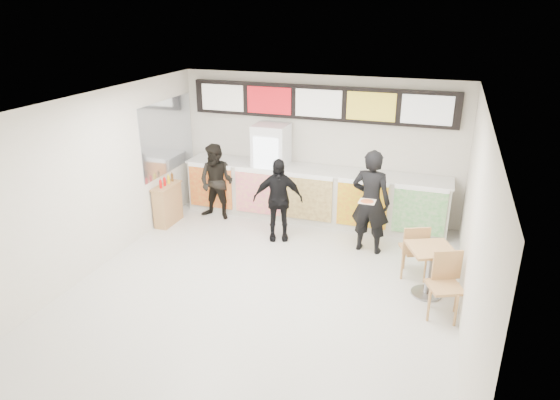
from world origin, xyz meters
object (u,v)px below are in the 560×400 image
at_px(service_counter, 313,195).
at_px(customer_mid, 278,200).
at_px(customer_main, 371,202).
at_px(cafe_table, 430,262).
at_px(drinks_fridge, 271,171).
at_px(customer_left, 217,182).
at_px(condiment_ledge, 168,204).

distance_m(service_counter, customer_mid, 1.20).
relative_size(customer_main, cafe_table, 1.14).
bearing_deg(drinks_fridge, customer_left, -151.51).
bearing_deg(customer_main, service_counter, -30.93).
bearing_deg(customer_main, customer_left, -1.87).
xyz_separation_m(service_counter, drinks_fridge, (-0.93, 0.02, 0.43)).
bearing_deg(service_counter, cafe_table, -42.57).
height_order(customer_left, condiment_ledge, customer_left).
xyz_separation_m(drinks_fridge, customer_left, (-1.03, -0.56, -0.19)).
xyz_separation_m(customer_main, condiment_ledge, (-4.18, -0.08, -0.54)).
relative_size(drinks_fridge, condiment_ledge, 1.97).
height_order(drinks_fridge, customer_left, drinks_fridge).
height_order(customer_main, customer_mid, customer_main).
distance_m(service_counter, customer_left, 2.05).
bearing_deg(customer_left, drinks_fridge, 32.43).
bearing_deg(cafe_table, customer_left, 134.67).
xyz_separation_m(customer_main, customer_left, (-3.32, 0.51, -0.16)).
bearing_deg(customer_left, customer_main, -4.83).
bearing_deg(cafe_table, drinks_fridge, 122.16).
distance_m(customer_main, cafe_table, 1.73).
bearing_deg(cafe_table, customer_main, 108.72).
bearing_deg(service_counter, customer_main, -37.83).
height_order(service_counter, customer_left, customer_left).
bearing_deg(customer_left, customer_mid, -15.71).
height_order(customer_left, cafe_table, customer_left).
distance_m(drinks_fridge, customer_mid, 1.25).
height_order(customer_main, condiment_ledge, customer_main).
xyz_separation_m(cafe_table, condiment_ledge, (-5.32, 1.16, -0.13)).
height_order(drinks_fridge, cafe_table, drinks_fridge).
distance_m(customer_main, customer_mid, 1.77).
xyz_separation_m(service_counter, customer_main, (1.36, -1.06, 0.40)).
bearing_deg(customer_left, service_counter, 19.38).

